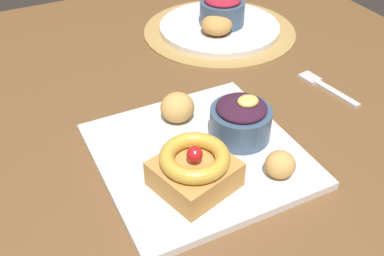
% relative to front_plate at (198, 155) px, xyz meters
% --- Properties ---
extents(dining_table, '(1.30, 1.15, 0.73)m').
position_rel_front_plate_xyz_m(dining_table, '(-0.06, 0.07, -0.09)').
color(dining_table, brown).
rests_on(dining_table, ground_plane).
extents(woven_placemat, '(0.32, 0.32, 0.00)m').
position_rel_front_plate_xyz_m(woven_placemat, '(0.22, 0.34, -0.00)').
color(woven_placemat, '#AD894C').
rests_on(woven_placemat, dining_table).
extents(front_plate, '(0.27, 0.27, 0.01)m').
position_rel_front_plate_xyz_m(front_plate, '(0.00, 0.00, 0.00)').
color(front_plate, white).
rests_on(front_plate, dining_table).
extents(cake_slice, '(0.11, 0.11, 0.06)m').
position_rel_front_plate_xyz_m(cake_slice, '(-0.03, -0.06, 0.03)').
color(cake_slice, '#C68E47').
rests_on(cake_slice, front_plate).
extents(berry_ramekin, '(0.09, 0.09, 0.07)m').
position_rel_front_plate_xyz_m(berry_ramekin, '(0.07, 0.00, 0.04)').
color(berry_ramekin, '#3D5675').
rests_on(berry_ramekin, front_plate).
extents(fritter_front, '(0.04, 0.04, 0.04)m').
position_rel_front_plate_xyz_m(fritter_front, '(0.07, -0.09, 0.02)').
color(fritter_front, tan).
rests_on(fritter_front, front_plate).
extents(fritter_middle, '(0.05, 0.05, 0.04)m').
position_rel_front_plate_xyz_m(fritter_middle, '(0.01, 0.08, 0.03)').
color(fritter_middle, tan).
rests_on(fritter_middle, front_plate).
extents(back_plate, '(0.25, 0.25, 0.01)m').
position_rel_front_plate_xyz_m(back_plate, '(0.22, 0.34, 0.01)').
color(back_plate, white).
rests_on(back_plate, woven_placemat).
extents(back_ramekin, '(0.09, 0.09, 0.07)m').
position_rel_front_plate_xyz_m(back_ramekin, '(0.23, 0.34, 0.04)').
color(back_ramekin, '#3D5675').
rests_on(back_ramekin, back_plate).
extents(back_pastry, '(0.06, 0.06, 0.04)m').
position_rel_front_plate_xyz_m(back_pastry, '(0.19, 0.30, 0.03)').
color(back_pastry, '#C68E47').
rests_on(back_pastry, back_plate).
extents(fork, '(0.04, 0.13, 0.00)m').
position_rel_front_plate_xyz_m(fork, '(0.28, 0.07, -0.00)').
color(fork, silver).
rests_on(fork, dining_table).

